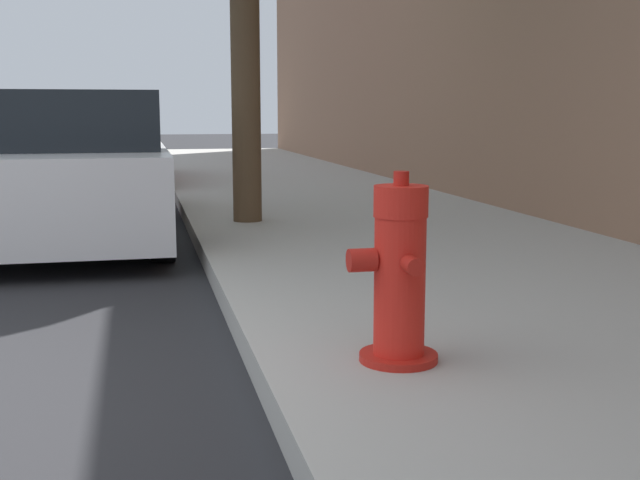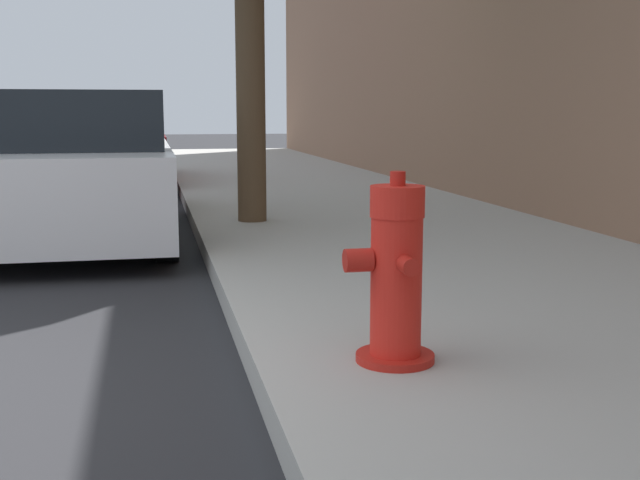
# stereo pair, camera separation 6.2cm
# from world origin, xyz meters

# --- Properties ---
(sidewalk_slab) EXTENTS (3.56, 40.00, 0.16)m
(sidewalk_slab) POSITION_xyz_m (3.55, 0.00, 0.08)
(sidewalk_slab) COLOR #A8A59E
(sidewalk_slab) RESTS_ON ground_plane
(fire_hydrant) EXTENTS (0.41, 0.43, 0.85)m
(fire_hydrant) POSITION_xyz_m (2.38, -0.13, 0.54)
(fire_hydrant) COLOR red
(fire_hydrant) RESTS_ON sidewalk_slab
(parked_car_near) EXTENTS (1.74, 4.20, 1.43)m
(parked_car_near) POSITION_xyz_m (0.69, 4.63, 0.69)
(parked_car_near) COLOR silver
(parked_car_near) RESTS_ON ground_plane
(parked_car_mid) EXTENTS (1.76, 3.89, 1.37)m
(parked_car_mid) POSITION_xyz_m (0.73, 9.84, 0.67)
(parked_car_mid) COLOR maroon
(parked_car_mid) RESTS_ON ground_plane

